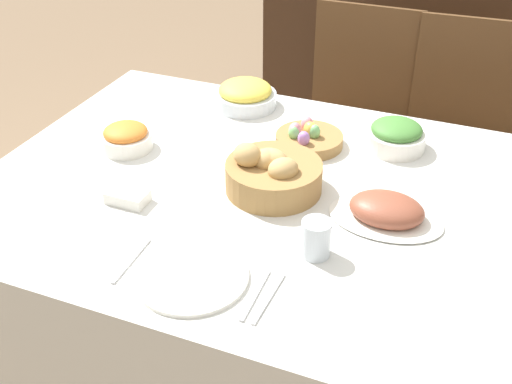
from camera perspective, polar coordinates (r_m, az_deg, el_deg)
ground_plane at (r=2.20m, az=0.60°, el=-15.70°), size 12.00×12.00×0.00m
dining_table at (r=1.94m, az=0.67°, el=-8.64°), size 1.52×1.14×0.73m
chair_far_right at (r=2.56m, az=17.60°, el=4.55°), size 0.44×0.44×0.93m
chair_far_center at (r=2.60m, az=8.68°, el=6.33°), size 0.42×0.42×0.93m
sideboard at (r=3.28m, az=11.67°, el=11.50°), size 1.15×0.44×0.96m
bread_basket at (r=1.69m, az=1.47°, el=1.73°), size 0.26×0.26×0.14m
egg_basket at (r=1.91m, az=4.66°, el=4.82°), size 0.20×0.20×0.08m
ham_platter at (r=1.62m, az=11.52°, el=-1.68°), size 0.29×0.20×0.07m
carrot_bowl at (r=1.93m, az=-11.48°, el=4.77°), size 0.15×0.15×0.08m
green_salad_bowl at (r=1.93m, az=12.33°, el=4.92°), size 0.18×0.18×0.09m
pineapple_bowl at (r=2.14m, az=-0.96°, el=8.62°), size 0.21×0.21×0.09m
dinner_plate at (r=1.43m, az=-5.78°, el=-7.45°), size 0.26×0.26×0.01m
fork at (r=1.49m, az=-11.02°, el=-5.99°), size 0.01×0.17×0.00m
knife at (r=1.38m, az=-0.05°, el=-9.12°), size 0.01×0.17×0.00m
spoon at (r=1.37m, az=1.13°, el=-9.43°), size 0.01×0.17×0.00m
drinking_cup at (r=1.47m, az=5.34°, el=-4.12°), size 0.07×0.07×0.09m
butter_dish at (r=1.69m, az=-11.33°, el=-0.42°), size 0.11×0.07×0.03m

